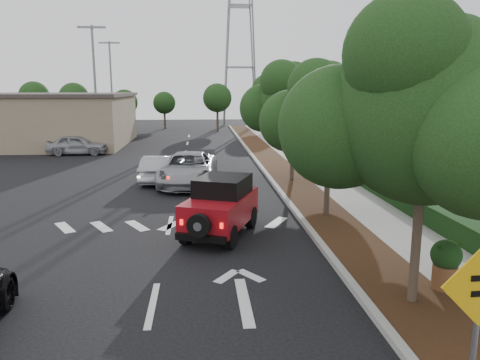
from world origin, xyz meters
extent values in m
plane|color=black|center=(0.00, 0.00, 0.00)|extent=(120.00, 120.00, 0.00)
cube|color=#9E9B93|center=(4.60, 12.00, 0.07)|extent=(0.20, 70.00, 0.15)
cube|color=black|center=(5.60, 12.00, 0.06)|extent=(1.80, 70.00, 0.12)
cube|color=gray|center=(7.50, 12.00, 0.06)|extent=(2.00, 70.00, 0.12)
cube|color=black|center=(8.90, 12.00, 0.40)|extent=(0.80, 70.00, 0.80)
cylinder|color=black|center=(1.46, 6.04, 0.36)|extent=(0.49, 0.75, 0.71)
cylinder|color=black|center=(2.75, 5.53, 0.36)|extent=(0.49, 0.75, 0.71)
cylinder|color=black|center=(0.63, 3.96, 0.36)|extent=(0.49, 0.75, 0.71)
cylinder|color=black|center=(1.92, 3.45, 0.36)|extent=(0.49, 0.75, 0.71)
cube|color=maroon|center=(1.69, 4.75, 0.84)|extent=(2.70, 3.64, 0.89)
cube|color=black|center=(1.79, 4.99, 1.57)|extent=(2.03, 2.22, 0.57)
cube|color=maroon|center=(2.15, 5.91, 0.77)|extent=(1.65, 1.37, 0.73)
cube|color=black|center=(1.06, 3.15, 0.44)|extent=(1.47, 0.71, 0.20)
cylinder|color=black|center=(1.01, 3.04, 0.84)|extent=(0.70, 0.43, 0.68)
cube|color=#FF190C|center=(0.51, 3.43, 0.84)|extent=(0.10, 0.07, 0.16)
cube|color=#FF190C|center=(1.64, 2.98, 0.84)|extent=(0.10, 0.07, 0.16)
imported|color=#929498|center=(0.50, 12.82, 0.77)|extent=(3.01, 5.75, 1.54)
imported|color=#9B9DA2|center=(-1.02, 13.73, 0.65)|extent=(1.63, 4.05, 1.31)
imported|color=#989A9F|center=(-7.49, 23.83, 0.70)|extent=(4.15, 1.76, 1.40)
cylinder|color=slate|center=(4.80, -4.00, 1.29)|extent=(0.08, 0.08, 2.31)
cylinder|color=brown|center=(6.60, 0.04, 0.40)|extent=(0.61, 0.61, 0.55)
sphere|color=black|center=(6.60, 0.04, 0.92)|extent=(0.69, 0.69, 0.69)
imported|color=black|center=(6.60, 0.04, 1.00)|extent=(0.64, 0.57, 0.65)
camera|label=1|loc=(1.10, -9.56, 4.64)|focal=35.00mm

